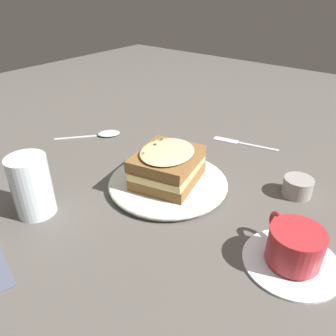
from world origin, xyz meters
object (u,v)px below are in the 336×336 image
Objects in this scene: spoon at (105,134)px; water_glass at (32,186)px; dinner_plate at (168,183)px; sandwich at (168,166)px; teacup_with_saucer at (294,250)px; condiment_pot at (298,187)px; fork at (238,142)px.

water_glass is at bearing -23.10° from spoon.
dinner_plate is at bearing 22.99° from spoon.
teacup_with_saucer is at bearing 169.95° from sandwich.
sandwich is at bearing 22.96° from spoon.
water_glass is at bearing 57.71° from dinner_plate.
sandwich is 1.06× the size of spoon.
dinner_plate is 1.64× the size of spoon.
condiment_pot is at bearing -135.35° from water_glass.
condiment_pot is at bearing -148.50° from sandwich.
teacup_with_saucer is at bearing 26.48° from spoon.
dinner_plate is 1.45× the size of fork.
dinner_plate is 1.67× the size of teacup_with_saucer.
water_glass is 0.53m from fork.
sandwich is 0.29m from fork.
sandwich is at bearing -122.04° from water_glass.
sandwich is 0.94× the size of fork.
condiment_pot reaches higher than dinner_plate.
dinner_plate is at bearing 31.69° from condiment_pot.
sandwich reaches higher than fork.
dinner_plate is 0.29m from teacup_with_saucer.
spoon is (0.32, 0.19, 0.00)m from fork.
dinner_plate is 0.27m from condiment_pot.
dinner_plate is 1.54× the size of sandwich.
teacup_with_saucer is 1.29× the size of water_glass.
spoon is (0.58, -0.14, -0.02)m from teacup_with_saucer.
sandwich reaches higher than teacup_with_saucer.
spoon reaches higher than fork.
dinner_plate is at bearing 164.77° from fork.
fork is at bearing -93.34° from dinner_plate.
water_glass is (0.43, 0.17, 0.03)m from teacup_with_saucer.
dinner_plate is 4.29× the size of condiment_pot.
fork is 1.13× the size of spoon.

